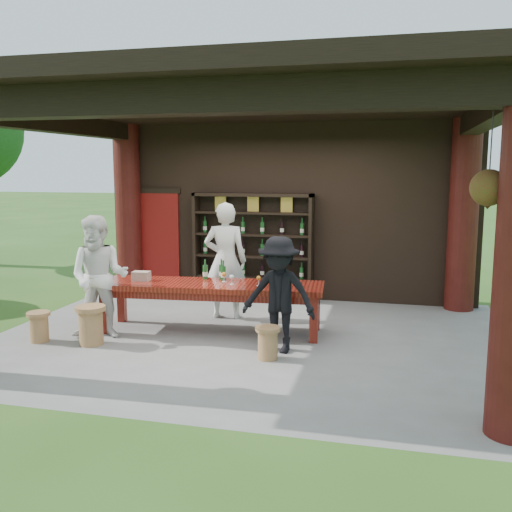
% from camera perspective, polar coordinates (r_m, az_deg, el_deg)
% --- Properties ---
extents(ground, '(90.00, 90.00, 0.00)m').
position_cam_1_polar(ground, '(8.45, -0.66, -8.13)').
color(ground, '#2D5119').
rests_on(ground, ground).
extents(pavilion, '(7.50, 6.00, 3.60)m').
position_cam_1_polar(pavilion, '(8.51, -0.04, 6.57)').
color(pavilion, slate).
rests_on(pavilion, ground).
extents(wine_shelf, '(2.27, 0.35, 2.00)m').
position_cam_1_polar(wine_shelf, '(10.70, -0.35, 0.98)').
color(wine_shelf, black).
rests_on(wine_shelf, ground).
extents(tasting_table, '(3.43, 1.17, 0.75)m').
position_cam_1_polar(tasting_table, '(8.63, -4.49, -3.46)').
color(tasting_table, '#58130C').
rests_on(tasting_table, ground).
extents(stool_near_left, '(0.42, 0.42, 0.55)m').
position_cam_1_polar(stool_near_left, '(8.37, -16.19, -6.57)').
color(stool_near_left, olive).
rests_on(stool_near_left, ground).
extents(stool_near_right, '(0.33, 0.33, 0.43)m').
position_cam_1_polar(stool_near_right, '(7.47, 1.19, -8.60)').
color(stool_near_right, olive).
rests_on(stool_near_right, ground).
extents(stool_far_left, '(0.33, 0.33, 0.43)m').
position_cam_1_polar(stool_far_left, '(8.76, -20.87, -6.56)').
color(stool_far_left, olive).
rests_on(stool_far_left, ground).
extents(host, '(0.76, 0.55, 1.92)m').
position_cam_1_polar(host, '(9.36, -3.07, -0.46)').
color(host, silver).
rests_on(host, ground).
extents(guest_woman, '(1.00, 0.85, 1.79)m').
position_cam_1_polar(guest_woman, '(8.55, -15.38, -2.06)').
color(guest_woman, white).
rests_on(guest_woman, ground).
extents(guest_man, '(1.08, 0.70, 1.57)m').
position_cam_1_polar(guest_man, '(7.64, 2.30, -3.89)').
color(guest_man, black).
rests_on(guest_man, ground).
extents(table_bottles, '(0.38, 0.20, 0.31)m').
position_cam_1_polar(table_bottles, '(8.85, -3.96, -1.35)').
color(table_bottles, '#194C1E').
rests_on(table_bottles, tasting_table).
extents(table_glasses, '(0.97, 0.23, 0.15)m').
position_cam_1_polar(table_glasses, '(8.45, -0.73, -2.36)').
color(table_glasses, silver).
rests_on(table_glasses, tasting_table).
extents(napkin_basket, '(0.28, 0.20, 0.14)m').
position_cam_1_polar(napkin_basket, '(8.93, -11.40, -1.97)').
color(napkin_basket, '#BF6672').
rests_on(napkin_basket, tasting_table).
extents(shrubs, '(14.66, 7.86, 1.36)m').
position_cam_1_polar(shrubs, '(8.48, 10.79, -4.38)').
color(shrubs, '#194C14').
rests_on(shrubs, ground).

